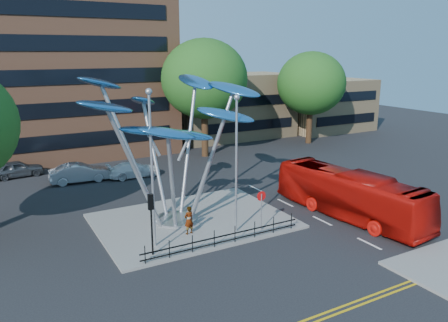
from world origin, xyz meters
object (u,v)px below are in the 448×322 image
street_lamp_right (236,152)px  parked_car_left (17,169)px  leaf_sculpture (170,117)px  red_bus (350,194)px  tree_right (204,79)px  tree_far (311,83)px  parked_car_mid (80,173)px  no_entry_sign_island (261,204)px  traffic_light_island (151,211)px  pedestrian (189,220)px  parked_car_right (134,170)px  street_lamp_left (151,156)px

street_lamp_right → parked_car_left: 23.01m
leaf_sculpture → parked_car_left: (-7.96, 16.31, -6.13)m
red_bus → tree_right: bearing=86.0°
tree_far → street_lamp_right: bearing=-138.5°
tree_far → parked_car_mid: tree_far is taller
leaf_sculpture → street_lamp_right: 4.83m
no_entry_sign_island → parked_car_left: 23.77m
no_entry_sign_island → leaf_sculpture: bearing=134.3°
traffic_light_island → pedestrian: 3.63m
no_entry_sign_island → red_bus: size_ratio=0.22×
red_bus → parked_car_left: (-18.53, 21.28, -0.83)m
traffic_light_island → parked_car_right: (3.97, 15.50, -1.95)m
tree_right → pedestrian: tree_right is taller
tree_far → no_entry_sign_island: size_ratio=4.41×
tree_right → leaf_sculpture: tree_right is taller
no_entry_sign_island → pedestrian: bearing=159.5°
leaf_sculpture → pedestrian: leaf_sculpture is taller
tree_far → street_lamp_left: (-26.50, -18.50, -1.75)m
street_lamp_left → parked_car_right: street_lamp_left is taller
tree_right → pedestrian: (-10.14, -17.94, -7.02)m
street_lamp_left → street_lamp_right: street_lamp_left is taller
parked_car_left → parked_car_mid: 6.19m
street_lamp_left → parked_car_mid: size_ratio=1.80×
street_lamp_left → pedestrian: size_ratio=5.07×
tree_right → street_lamp_right: 20.64m
pedestrian → street_lamp_right: bearing=145.4°
parked_car_mid → pedestrian: bearing=-163.9°
red_bus → parked_car_right: bearing=114.9°
tree_right → street_lamp_left: 22.49m
tree_right → traffic_light_island: size_ratio=3.54×
street_lamp_left → street_lamp_right: size_ratio=1.06×
leaf_sculpture → pedestrian: bearing=-91.5°
leaf_sculpture → red_bus: size_ratio=1.13×
leaf_sculpture → red_bus: leaf_sculpture is taller
pedestrian → tree_right: bearing=-132.1°
street_lamp_right → parked_car_left: size_ratio=1.91×
tree_far → traffic_light_island: 33.61m
traffic_light_island → tree_far: bearing=35.8°
leaf_sculpture → parked_car_left: 19.16m
street_lamp_right → no_entry_sign_island: 3.64m
leaf_sculpture → street_lamp_left: 4.28m
traffic_light_island → parked_car_mid: (-0.53, 16.24, -1.81)m
tree_right → no_entry_sign_island: (-6.00, -19.48, -6.22)m
leaf_sculpture → tree_far: bearing=32.5°
street_lamp_left → parked_car_mid: street_lamp_left is taller
tree_far → tree_right: bearing=-180.0°
pedestrian → parked_car_right: 13.99m
tree_right → leaf_sculpture: size_ratio=0.95×
no_entry_sign_island → street_lamp_right: bearing=162.1°
street_lamp_left → parked_car_right: 15.63m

